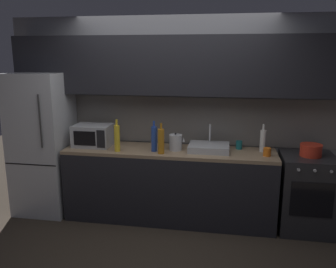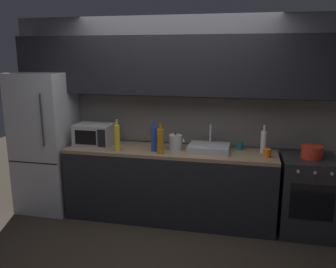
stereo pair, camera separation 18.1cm
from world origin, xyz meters
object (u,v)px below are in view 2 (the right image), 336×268
Objects in this scene: refrigerator at (46,142)px; oven_range at (307,195)px; microwave at (94,135)px; wine_bottle_yellow at (117,137)px; kettle at (176,142)px; wine_bottle_blue at (154,138)px; mug_orange at (267,153)px; cooking_pot at (312,152)px; wine_bottle_white at (264,141)px; mug_teal at (240,146)px; wine_bottle_amber at (161,141)px.

refrigerator is 3.31m from oven_range.
microwave is 0.43m from wine_bottle_yellow.
oven_range is at bearing 4.50° from wine_bottle_yellow.
wine_bottle_blue is at bearing -159.42° from kettle.
cooking_pot is at bearing 9.23° from mug_orange.
wine_bottle_blue is 1.80m from cooking_pot.
refrigerator is 2.77m from wine_bottle_white.
mug_orange is at bearing -39.78° from mug_teal.
wine_bottle_blue is 1.02× the size of wine_bottle_amber.
oven_range is 1.80m from wine_bottle_amber.
microwave is 1.25× the size of wine_bottle_blue.
kettle is at bearing -173.70° from wine_bottle_white.
refrigerator reaches higher than mug_teal.
refrigerator is at bearing 179.79° from kettle.
mug_orange is at bearing 0.83° from wine_bottle_blue.
refrigerator is 5.03× the size of wine_bottle_amber.
refrigerator is at bearing 170.56° from wine_bottle_yellow.
mug_teal is (0.76, 0.18, -0.05)m from kettle.
wine_bottle_white is (2.08, 0.09, 0.00)m from microwave.
refrigerator is 1.50m from wine_bottle_blue.
wine_bottle_blue is (1.49, -0.10, 0.15)m from refrigerator.
wine_bottle_amber reaches higher than kettle.
kettle is 2.26× the size of mug_orange.
wine_bottle_white is (1.03, 0.11, 0.04)m from kettle.
kettle is 0.59× the size of wine_bottle_blue.
kettle is 0.78m from mug_teal.
wine_bottle_white is 3.28× the size of mug_teal.
refrigerator is at bearing -180.00° from cooking_pot.
kettle is at bearing -179.76° from cooking_pot.
oven_range is (3.27, -0.00, -0.46)m from refrigerator.
wine_bottle_amber reaches higher than oven_range.
microwave is (0.68, 0.02, 0.13)m from refrigerator.
wine_bottle_blue is at bearing 140.36° from wine_bottle_amber.
kettle reaches higher than mug_orange.
wine_bottle_white is at bearing -14.26° from mug_teal.
wine_bottle_amber is at bearing -0.72° from wine_bottle_yellow.
wine_bottle_yellow is at bearing -175.49° from cooking_pot.
mug_teal is (0.90, 0.36, -0.10)m from wine_bottle_amber.
wine_bottle_white reaches higher than cooking_pot.
refrigerator reaches higher than cooking_pot.
refrigerator is 3.29m from cooking_pot.
wine_bottle_yellow is at bearing -169.83° from wine_bottle_blue.
oven_range is 0.79m from wine_bottle_white.
wine_bottle_yellow reaches higher than wine_bottle_amber.
refrigerator is at bearing -178.45° from microwave.
wine_bottle_amber is (-0.14, -0.18, 0.05)m from kettle.
wine_bottle_blue reaches higher than cooking_pot.
kettle is 0.65× the size of wine_bottle_white.
oven_range is 4.17× the size of kettle.
wine_bottle_yellow reaches higher than oven_range.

